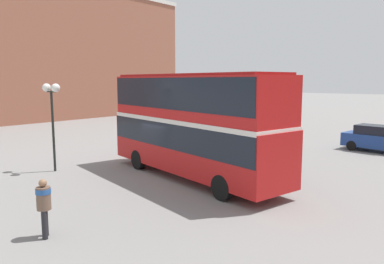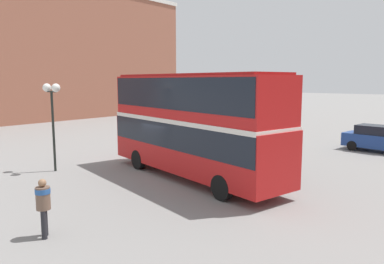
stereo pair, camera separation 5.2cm
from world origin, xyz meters
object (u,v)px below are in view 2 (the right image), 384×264
at_px(double_decker_bus, 192,119).
at_px(parked_car_kerb_near, 376,139).
at_px(street_lamp_twin_globe, 52,100).
at_px(pedestrian_foreground, 43,202).

height_order(double_decker_bus, parked_car_kerb_near, double_decker_bus).
bearing_deg(street_lamp_twin_globe, parked_car_kerb_near, 55.06).
bearing_deg(double_decker_bus, pedestrian_foreground, -70.29).
relative_size(double_decker_bus, parked_car_kerb_near, 2.62).
bearing_deg(pedestrian_foreground, street_lamp_twin_globe, -87.56).
height_order(double_decker_bus, pedestrian_foreground, double_decker_bus).
relative_size(double_decker_bus, pedestrian_foreground, 6.08).
bearing_deg(street_lamp_twin_globe, double_decker_bus, 28.35).
distance_m(pedestrian_foreground, street_lamp_twin_globe, 8.89).
distance_m(parked_car_kerb_near, street_lamp_twin_globe, 19.79).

